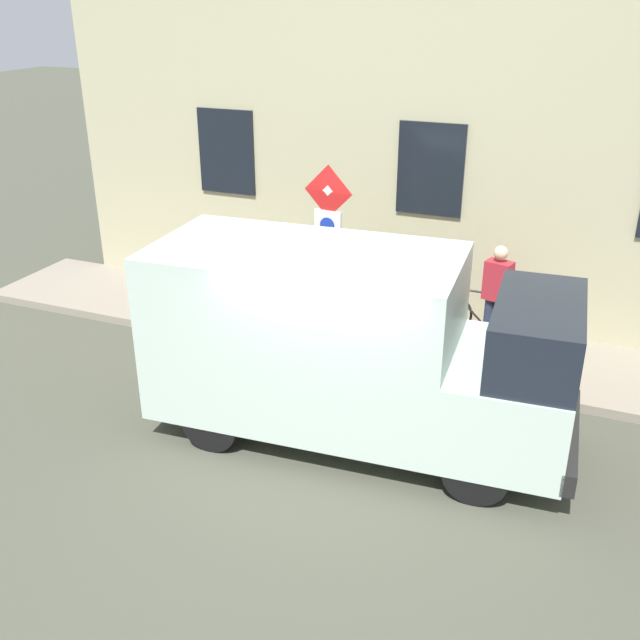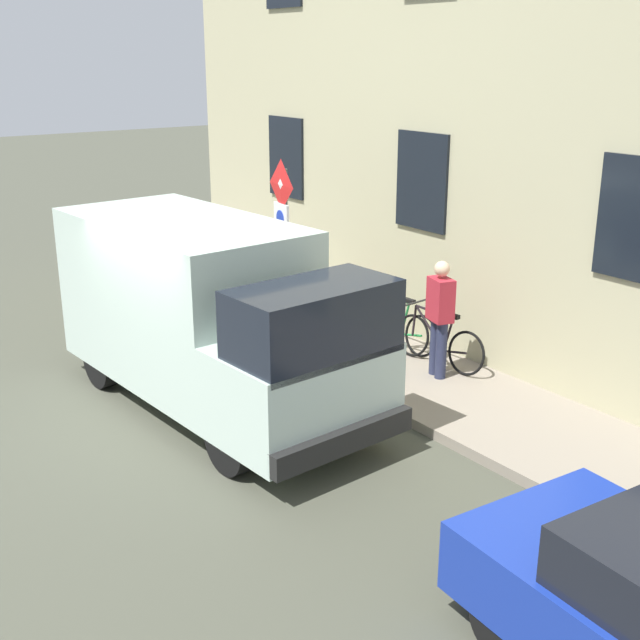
{
  "view_description": "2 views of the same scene",
  "coord_description": "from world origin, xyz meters",
  "px_view_note": "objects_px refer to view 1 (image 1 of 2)",
  "views": [
    {
      "loc": [
        -7.28,
        -2.83,
        5.37
      ],
      "look_at": [
        1.16,
        0.64,
        1.25
      ],
      "focal_mm": 41.03,
      "sensor_mm": 36.0,
      "label": 1
    },
    {
      "loc": [
        -4.39,
        -9.24,
        4.63
      ],
      "look_at": [
        2.18,
        -0.26,
        0.95
      ],
      "focal_mm": 45.58,
      "sensor_mm": 36.0,
      "label": 2
    }
  ],
  "objects_px": {
    "delivery_van": "(351,343)",
    "bicycle_red": "(368,299)",
    "bicycle_green": "(421,308)",
    "sign_post_stacked": "(328,235)",
    "pedestrian": "(497,294)",
    "bicycle_black": "(477,316)"
  },
  "relations": [
    {
      "from": "bicycle_red",
      "to": "pedestrian",
      "type": "height_order",
      "value": "pedestrian"
    },
    {
      "from": "bicycle_green",
      "to": "bicycle_red",
      "type": "distance_m",
      "value": 0.95
    },
    {
      "from": "delivery_van",
      "to": "bicycle_red",
      "type": "bearing_deg",
      "value": 101.48
    },
    {
      "from": "sign_post_stacked",
      "to": "bicycle_green",
      "type": "relative_size",
      "value": 1.66
    },
    {
      "from": "bicycle_green",
      "to": "bicycle_red",
      "type": "bearing_deg",
      "value": -4.78
    },
    {
      "from": "delivery_van",
      "to": "bicycle_black",
      "type": "relative_size",
      "value": 3.17
    },
    {
      "from": "sign_post_stacked",
      "to": "pedestrian",
      "type": "distance_m",
      "value": 2.8
    },
    {
      "from": "sign_post_stacked",
      "to": "pedestrian",
      "type": "xyz_separation_m",
      "value": [
        1.08,
        -2.39,
        -0.99
      ]
    },
    {
      "from": "bicycle_black",
      "to": "bicycle_green",
      "type": "bearing_deg",
      "value": -5.31
    },
    {
      "from": "bicycle_green",
      "to": "pedestrian",
      "type": "bearing_deg",
      "value": 161.33
    },
    {
      "from": "bicycle_green",
      "to": "pedestrian",
      "type": "height_order",
      "value": "pedestrian"
    },
    {
      "from": "delivery_van",
      "to": "bicycle_red",
      "type": "distance_m",
      "value": 3.53
    },
    {
      "from": "bicycle_green",
      "to": "bicycle_red",
      "type": "height_order",
      "value": "same"
    },
    {
      "from": "bicycle_red",
      "to": "bicycle_green",
      "type": "bearing_deg",
      "value": -174.34
    },
    {
      "from": "delivery_van",
      "to": "sign_post_stacked",
      "type": "bearing_deg",
      "value": 115.58
    },
    {
      "from": "sign_post_stacked",
      "to": "delivery_van",
      "type": "relative_size",
      "value": 0.52
    },
    {
      "from": "sign_post_stacked",
      "to": "delivery_van",
      "type": "bearing_deg",
      "value": -150.85
    },
    {
      "from": "sign_post_stacked",
      "to": "bicycle_red",
      "type": "height_order",
      "value": "sign_post_stacked"
    },
    {
      "from": "delivery_van",
      "to": "pedestrian",
      "type": "height_order",
      "value": "delivery_van"
    },
    {
      "from": "delivery_van",
      "to": "pedestrian",
      "type": "bearing_deg",
      "value": 62.66
    },
    {
      "from": "delivery_van",
      "to": "pedestrian",
      "type": "xyz_separation_m",
      "value": [
        3.0,
        -1.32,
        -0.26
      ]
    },
    {
      "from": "bicycle_black",
      "to": "pedestrian",
      "type": "xyz_separation_m",
      "value": [
        -0.31,
        -0.32,
        0.56
      ]
    }
  ]
}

